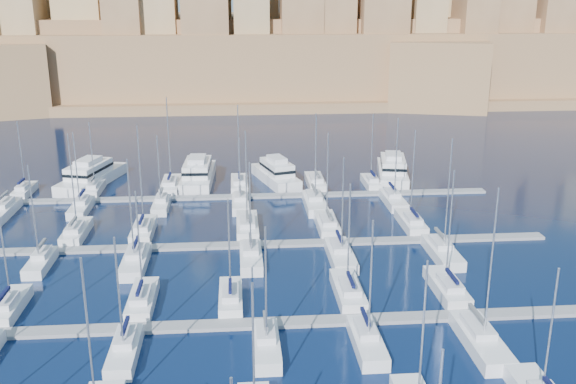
{
  "coord_description": "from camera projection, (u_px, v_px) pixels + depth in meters",
  "views": [
    {
      "loc": [
        -0.52,
        -71.28,
        32.59
      ],
      "look_at": [
        5.78,
        6.0,
        8.81
      ],
      "focal_mm": 40.0,
      "sensor_mm": 36.0,
      "label": 1
    }
  ],
  "objects": [
    {
      "name": "ground",
      "position": [
        244.0,
        277.0,
        77.52
      ],
      "size": [
        600.0,
        600.0,
        0.0
      ],
      "primitive_type": "plane",
      "color": "black",
      "rests_on": "ground"
    },
    {
      "name": "pontoon_mid_near",
      "position": [
        246.0,
        324.0,
        66.03
      ],
      "size": [
        84.0,
        2.0,
        0.4
      ],
      "primitive_type": "cube",
      "color": "slate",
      "rests_on": "ground"
    },
    {
      "name": "pontoon_mid_far",
      "position": [
        243.0,
        245.0,
        86.99
      ],
      "size": [
        84.0,
        2.0,
        0.4
      ],
      "primitive_type": "cube",
      "color": "slate",
      "rests_on": "ground"
    },
    {
      "name": "pontoon_far",
      "position": [
        241.0,
        197.0,
        107.95
      ],
      "size": [
        84.0,
        2.0,
        0.4
      ],
      "primitive_type": "cube",
      "color": "slate",
      "rests_on": "ground"
    },
    {
      "name": "sailboat_13",
      "position": [
        10.0,
        306.0,
        68.73
      ],
      "size": [
        2.5,
        8.32,
        13.2
      ],
      "color": "silver",
      "rests_on": "ground"
    },
    {
      "name": "sailboat_14",
      "position": [
        142.0,
        300.0,
        70.15
      ],
      "size": [
        2.72,
        9.06,
        13.31
      ],
      "color": "silver",
      "rests_on": "ground"
    },
    {
      "name": "sailboat_15",
      "position": [
        231.0,
        298.0,
        70.63
      ],
      "size": [
        2.54,
        8.46,
        12.24
      ],
      "color": "silver",
      "rests_on": "ground"
    },
    {
      "name": "sailboat_16",
      "position": [
        348.0,
        291.0,
        72.18
      ],
      "size": [
        2.88,
        9.6,
        13.5
      ],
      "color": "silver",
      "rests_on": "ground"
    },
    {
      "name": "sailboat_17",
      "position": [
        447.0,
        287.0,
        73.06
      ],
      "size": [
        2.87,
        9.58,
        14.77
      ],
      "color": "silver",
      "rests_on": "ground"
    },
    {
      "name": "sailboat_20",
      "position": [
        125.0,
        350.0,
        60.15
      ],
      "size": [
        2.51,
        8.36,
        12.62
      ],
      "color": "silver",
      "rests_on": "ground"
    },
    {
      "name": "sailboat_21",
      "position": [
        266.0,
        345.0,
        61.13
      ],
      "size": [
        2.54,
        8.46,
        13.2
      ],
      "color": "silver",
      "rests_on": "ground"
    },
    {
      "name": "sailboat_22",
      "position": [
        367.0,
        341.0,
        61.76
      ],
      "size": [
        2.62,
        8.73,
        13.6
      ],
      "color": "silver",
      "rests_on": "ground"
    },
    {
      "name": "sailboat_23",
      "position": [
        481.0,
        340.0,
        61.87
      ],
      "size": [
        3.09,
        10.3,
        16.64
      ],
      "color": "silver",
      "rests_on": "ground"
    },
    {
      "name": "sailboat_25",
      "position": [
        76.0,
        232.0,
        90.3
      ],
      "size": [
        2.8,
        9.34,
        15.1
      ],
      "color": "silver",
      "rests_on": "ground"
    },
    {
      "name": "sailboat_26",
      "position": [
        143.0,
        229.0,
        91.14
      ],
      "size": [
        2.88,
        9.6,
        15.98
      ],
      "color": "silver",
      "rests_on": "ground"
    },
    {
      "name": "sailboat_27",
      "position": [
        247.0,
        226.0,
        92.59
      ],
      "size": [
        3.07,
        10.23,
        14.91
      ],
      "color": "silver",
      "rests_on": "ground"
    },
    {
      "name": "sailboat_28",
      "position": [
        327.0,
        224.0,
        93.23
      ],
      "size": [
        2.9,
        9.67,
        14.51
      ],
      "color": "silver",
      "rests_on": "ground"
    },
    {
      "name": "sailboat_29",
      "position": [
        411.0,
        222.0,
        94.02
      ],
      "size": [
        2.79,
        9.3,
        14.74
      ],
      "color": "silver",
      "rests_on": "ground"
    },
    {
      "name": "sailboat_31",
      "position": [
        41.0,
        262.0,
        80.16
      ],
      "size": [
        2.42,
        8.07,
        13.69
      ],
      "color": "silver",
      "rests_on": "ground"
    },
    {
      "name": "sailboat_32",
      "position": [
        135.0,
        261.0,
        80.32
      ],
      "size": [
        2.91,
        9.69,
        14.4
      ],
      "color": "silver",
      "rests_on": "ground"
    },
    {
      "name": "sailboat_33",
      "position": [
        251.0,
        257.0,
        81.65
      ],
      "size": [
        2.77,
        9.25,
        13.64
      ],
      "color": "silver",
      "rests_on": "ground"
    },
    {
      "name": "sailboat_34",
      "position": [
        340.0,
        255.0,
        82.23
      ],
      "size": [
        2.98,
        9.92,
        14.14
      ],
      "color": "silver",
      "rests_on": "ground"
    },
    {
      "name": "sailboat_35",
      "position": [
        442.0,
        252.0,
        83.26
      ],
      "size": [
        2.98,
        9.93,
        16.27
      ],
      "color": "silver",
      "rests_on": "ground"
    },
    {
      "name": "sailboat_36",
      "position": [
        25.0,
        190.0,
        109.54
      ],
      "size": [
        2.37,
        7.88,
        12.9
      ],
      "color": "silver",
      "rests_on": "ground"
    },
    {
      "name": "sailboat_37",
      "position": [
        94.0,
        189.0,
        110.54
      ],
      "size": [
        2.42,
        8.07,
        12.53
      ],
      "color": "silver",
      "rests_on": "ground"
    },
    {
      "name": "sailboat_38",
      "position": [
        171.0,
        185.0,
        112.52
      ],
      "size": [
        3.05,
        10.18,
        16.41
      ],
      "color": "silver",
      "rests_on": "ground"
    },
    {
      "name": "sailboat_39",
      "position": [
        239.0,
        184.0,
        113.25
      ],
      "size": [
        2.92,
        9.75,
        15.01
      ],
      "color": "silver",
      "rests_on": "ground"
    },
    {
      "name": "sailboat_40",
      "position": [
        316.0,
        182.0,
        114.37
      ],
      "size": [
        2.96,
        9.88,
        13.32
      ],
      "color": "silver",
      "rests_on": "ground"
    },
    {
      "name": "sailboat_41",
      "position": [
        371.0,
        182.0,
        114.32
      ],
      "size": [
        2.44,
        8.12,
        13.28
      ],
      "color": "silver",
      "rests_on": "ground"
    },
    {
      "name": "sailboat_42",
      "position": [
        2.0,
        211.0,
        98.97
      ],
      "size": [
        3.22,
        10.72,
        15.02
      ],
      "color": "silver",
      "rests_on": "ground"
    },
    {
      "name": "sailboat_43",
      "position": [
        81.0,
        207.0,
        100.81
      ],
      "size": [
        2.63,
        8.77,
        13.19
      ],
      "color": "silver",
      "rests_on": "ground"
    },
    {
      "name": "sailboat_44",
      "position": [
        161.0,
        205.0,
        102.12
      ],
      "size": [
        2.41,
        8.05,
        12.42
      ],
      "color": "silver",
      "rests_on": "ground"
    },
    {
      "name": "sailboat_45",
      "position": [
        240.0,
        203.0,
        102.8
      ],
      "size": [
        2.61,
        8.69,
        11.88
      ],
      "color": "silver",
      "rests_on": "ground"
    },
    {
      "name": "sailboat_46",
      "position": [
        315.0,
        203.0,
        102.85
      ],
      "size": [
        3.16,
        10.52,
        15.11
      ],
      "color": "silver",
      "rests_on": "ground"
    },
    {
      "name": "sailboat_47",
      "position": [
        393.0,
        200.0,
        104.41
      ],
      "size": [
        2.8,
        9.35,
        14.68
      ],
      "color": "silver",
      "rests_on": "ground"
    },
    {
      "name": "motor_yacht_a",
      "position": [
        91.0,
        175.0,
        115.06
      ],
      "size": [
        10.03,
        18.7,
        5.25
      ],
      "color": "silver",
      "rests_on": "ground"
    },
    {
      "name": "motor_yacht_b",
      "position": [
        198.0,
        173.0,
        116.34
      ],
      "size": [
        5.95,
        17.69,
        5.25
      ],
      "color": "silver",
      "rests_on": "ground"
    },
    {
      "name": "motor_yacht_c",
      "position": [
        276.0,
        173.0,
        116.28
      ],
      "size": [
        8.5,
        15.58,
        5.25
      ],
      "color": "silver",
      "rests_on": "ground"
    },
    {
      "name": "motor_yacht_d",
      "position": [
        393.0,
        170.0,
        118.78
      ],
      "size": [
        7.94,
        17.34,
        5.25
      ],
      "color": "silver",
      "rests_on": "ground"
    },
    {
      "name": "fortified_city",
      "position": [
        236.0,
        50.0,
        221.13
      ],
      "size": [
        460.0,
        108.95,
        59.52
      ],
      "color": "brown",
      "rests_on": "ground"
    }
  ]
}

